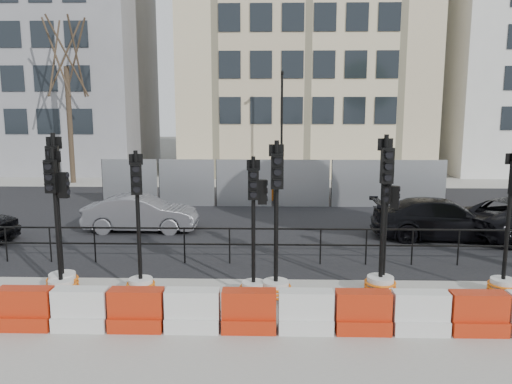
{
  "coord_description": "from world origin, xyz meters",
  "views": [
    {
      "loc": [
        -0.17,
        -11.54,
        4.12
      ],
      "look_at": [
        -0.55,
        3.0,
        1.65
      ],
      "focal_mm": 35.0,
      "sensor_mm": 36.0,
      "label": 1
    }
  ],
  "objects_px": {
    "traffic_signal_d": "(254,266)",
    "car_c": "(443,219)",
    "traffic_signal_a": "(61,260)",
    "traffic_signal_h": "(505,267)"
  },
  "relations": [
    {
      "from": "traffic_signal_d",
      "to": "traffic_signal_h",
      "type": "bearing_deg",
      "value": 0.97
    },
    {
      "from": "traffic_signal_h",
      "to": "traffic_signal_a",
      "type": "bearing_deg",
      "value": 167.57
    },
    {
      "from": "traffic_signal_a",
      "to": "traffic_signal_h",
      "type": "xyz_separation_m",
      "value": [
        9.84,
        0.01,
        -0.07
      ]
    },
    {
      "from": "traffic_signal_a",
      "to": "traffic_signal_h",
      "type": "relative_size",
      "value": 1.11
    },
    {
      "from": "traffic_signal_h",
      "to": "car_c",
      "type": "xyz_separation_m",
      "value": [
        0.32,
        4.9,
        -0.03
      ]
    },
    {
      "from": "traffic_signal_a",
      "to": "traffic_signal_d",
      "type": "xyz_separation_m",
      "value": [
        4.34,
        -0.28,
        0.0
      ]
    },
    {
      "from": "traffic_signal_d",
      "to": "traffic_signal_h",
      "type": "relative_size",
      "value": 0.96
    },
    {
      "from": "traffic_signal_a",
      "to": "traffic_signal_d",
      "type": "relative_size",
      "value": 1.15
    },
    {
      "from": "traffic_signal_d",
      "to": "car_c",
      "type": "relative_size",
      "value": 0.69
    },
    {
      "from": "traffic_signal_d",
      "to": "car_c",
      "type": "xyz_separation_m",
      "value": [
        5.82,
        5.19,
        -0.1
      ]
    }
  ]
}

